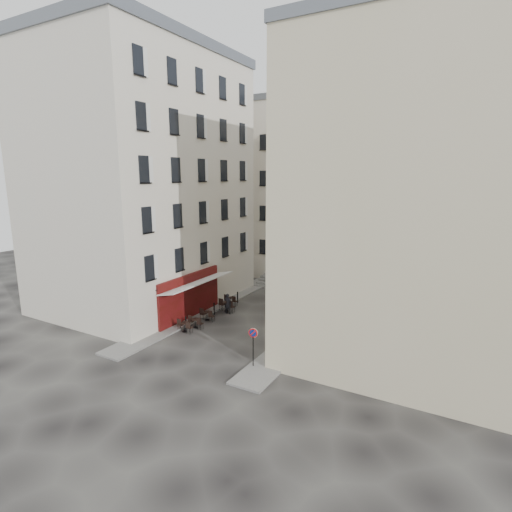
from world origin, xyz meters
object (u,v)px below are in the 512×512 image
Objects in this scene: bistro_table_a at (185,326)px; bistro_table_b at (196,322)px; no_parking_sign at (253,340)px; pedestrian at (228,304)px.

bistro_table_b is at bearing 78.61° from bistro_table_a.
bistro_table_b is (-6.60, 3.23, -1.26)m from no_parking_sign.
bistro_table_a is at bearing -101.39° from bistro_table_b.
bistro_table_b is (0.20, 0.97, -0.01)m from bistro_table_a.
no_parking_sign is 1.96× the size of bistro_table_b.
pedestrian is at bearing 83.62° from bistro_table_a.
no_parking_sign is 9.38m from pedestrian.
no_parking_sign is 7.27m from bistro_table_a.
no_parking_sign reaches higher than bistro_table_a.
bistro_table_a is 0.99m from bistro_table_b.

